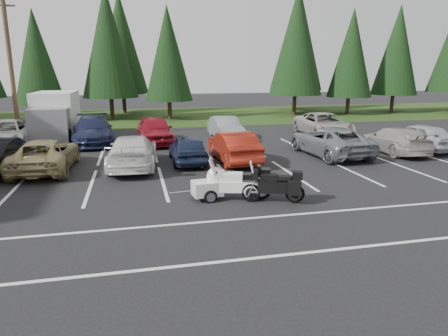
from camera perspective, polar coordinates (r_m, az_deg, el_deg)
ground at (r=15.12m, az=-0.10°, el=-2.57°), size 120.00×120.00×0.00m
grass_strip at (r=38.52m, az=-8.05°, el=7.36°), size 80.00×16.00×0.01m
lake_water at (r=69.65m, az=-6.97°, el=10.24°), size 70.00×50.00×0.02m
utility_pole at (r=27.02m, az=-28.21°, el=13.17°), size 1.60×0.26×9.00m
box_truck at (r=27.22m, az=-23.08°, el=6.80°), size 2.40×5.60×2.90m
stall_markings at (r=17.00m, az=-1.59°, el=-0.70°), size 32.00×16.00×0.01m
conifer_3 at (r=36.30m, az=-25.24°, el=14.16°), size 3.87×3.87×9.02m
conifer_4 at (r=37.16m, az=-16.29°, el=16.81°), size 4.80×4.80×11.17m
conifer_5 at (r=35.91m, az=-8.01°, el=15.89°), size 4.14×4.14×9.63m
conifer_6 at (r=39.38m, az=10.38°, el=17.19°), size 4.93×4.93×11.48m
conifer_7 at (r=41.50m, az=17.75°, el=15.35°), size 4.27×4.27×9.94m
conifer_8 at (r=45.16m, az=23.51°, el=15.16°), size 4.53×4.53×10.56m
conifer_back_b at (r=41.73m, az=-14.54°, el=16.86°), size 4.97×4.97×11.58m
conifer_back_c at (r=44.52m, az=10.44°, el=17.78°), size 5.50×5.50×12.81m
car_near_1 at (r=19.54m, az=-29.35°, el=1.70°), size 1.89×4.70×1.52m
car_near_2 at (r=18.90m, az=-24.17°, el=1.71°), size 2.39×5.05×1.39m
car_near_3 at (r=18.29m, az=-12.95°, el=2.31°), size 2.39×5.14×1.45m
car_near_4 at (r=18.86m, az=-5.21°, el=2.78°), size 1.63×3.94×1.34m
car_near_5 at (r=18.95m, az=1.34°, el=3.09°), size 1.71×4.52×1.47m
car_near_6 at (r=21.13m, az=14.82°, el=3.76°), size 2.79×5.45×1.47m
car_near_7 at (r=22.94m, az=23.10°, el=3.71°), size 2.03×4.70×1.35m
car_near_8 at (r=24.36m, az=26.17°, el=4.06°), size 2.03×4.38×1.45m
car_far_0 at (r=25.25m, az=-28.96°, el=4.20°), size 2.97×5.85×1.58m
car_far_1 at (r=24.95m, az=-18.21°, el=5.14°), size 2.64×5.61×1.58m
car_far_2 at (r=24.12m, az=-9.85°, el=5.39°), size 2.12×4.84×1.62m
car_far_3 at (r=25.20m, az=0.25°, el=5.71°), size 1.63×4.32×1.41m
car_far_4 at (r=27.24m, az=14.07°, el=6.03°), size 2.75×5.57×1.52m
touring_motorcycle at (r=13.38m, az=1.79°, el=-1.56°), size 2.72×1.47×1.44m
cargo_trailer at (r=13.48m, az=-2.41°, el=-3.18°), size 1.51×0.96×0.66m
adventure_motorcycle at (r=13.16m, az=7.03°, el=-2.02°), size 2.43×1.48×1.40m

